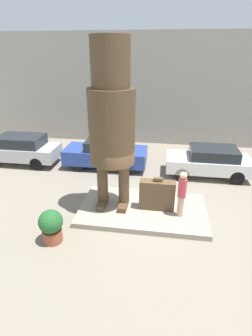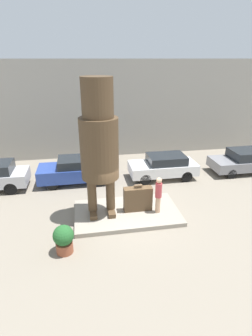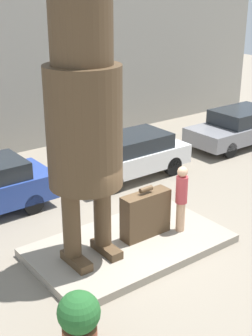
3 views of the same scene
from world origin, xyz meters
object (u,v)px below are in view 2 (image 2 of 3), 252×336
at_px(statue_figure, 99,140).
at_px(planter_pot, 64,239).
at_px(tourist, 158,194).
at_px(parked_car_white, 164,166).
at_px(parked_car_blue, 77,170).
at_px(giant_suitcase, 138,199).
at_px(parked_car_grey, 246,160).

height_order(statue_figure, planter_pot, statue_figure).
distance_m(tourist, parked_car_white, 4.34).
relative_size(statue_figure, parked_car_blue, 1.40).
xyz_separation_m(tourist, planter_pot, (-4.19, -1.83, -0.55)).
relative_size(giant_suitcase, tourist, 0.76).
bearing_deg(planter_pot, statue_figure, 53.88).
xyz_separation_m(parked_car_blue, parked_car_grey, (10.79, -0.23, -0.03)).
relative_size(giant_suitcase, planter_pot, 1.15).
height_order(tourist, parked_car_white, tourist).
bearing_deg(parked_car_white, tourist, 69.29).
bearing_deg(parked_car_white, planter_pot, 45.78).
bearing_deg(parked_car_white, parked_car_blue, -2.87).
height_order(statue_figure, tourist, statue_figure).
height_order(giant_suitcase, planter_pot, giant_suitcase).
height_order(tourist, parked_car_grey, tourist).
relative_size(parked_car_white, parked_car_grey, 0.92).
xyz_separation_m(giant_suitcase, planter_pot, (-3.31, -2.18, -0.17)).
bearing_deg(parked_car_blue, giant_suitcase, 125.56).
distance_m(tourist, planter_pot, 4.60).
relative_size(parked_car_white, planter_pot, 3.50).
height_order(parked_car_blue, planter_pot, parked_car_blue).
height_order(parked_car_blue, parked_car_white, parked_car_blue).
relative_size(statue_figure, tourist, 3.41).
distance_m(giant_suitcase, parked_car_blue, 4.87).
bearing_deg(parked_car_blue, statue_figure, 106.17).
distance_m(statue_figure, giant_suitcase, 3.39).
distance_m(giant_suitcase, tourist, 1.02).
relative_size(parked_car_grey, planter_pot, 3.82).
relative_size(statue_figure, giant_suitcase, 4.51).
height_order(giant_suitcase, tourist, tourist).
bearing_deg(parked_car_blue, parked_car_white, 177.13).
height_order(parked_car_white, planter_pot, parked_car_white).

